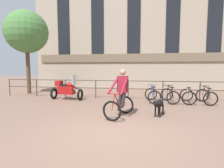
# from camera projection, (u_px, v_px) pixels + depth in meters

# --- Properties ---
(ground_plane) EXTENTS (60.00, 60.00, 0.00)m
(ground_plane) POSITION_uv_depth(u_px,v_px,m) (113.00, 133.00, 4.71)
(ground_plane) COLOR #7A5B4C
(canal_railing) EXTENTS (15.05, 0.05, 1.05)m
(canal_railing) POSITION_uv_depth(u_px,v_px,m) (128.00, 86.00, 9.75)
(canal_railing) COLOR #2D2B28
(canal_railing) RESTS_ON ground_plane
(building_facade) EXTENTS (18.00, 0.72, 10.75)m
(building_facade) POSITION_uv_depth(u_px,v_px,m) (134.00, 26.00, 15.00)
(building_facade) COLOR gray
(building_facade) RESTS_ON ground_plane
(cyclist_with_bike) EXTENTS (1.01, 1.32, 1.70)m
(cyclist_with_bike) POSITION_uv_depth(u_px,v_px,m) (121.00, 95.00, 6.27)
(cyclist_with_bike) COLOR black
(cyclist_with_bike) RESTS_ON ground_plane
(dog) EXTENTS (0.49, 0.99, 0.63)m
(dog) POSITION_uv_depth(u_px,v_px,m) (159.00, 104.00, 6.26)
(dog) COLOR black
(dog) RESTS_ON ground_plane
(parked_motorcycle) EXTENTS (1.78, 0.79, 1.35)m
(parked_motorcycle) POSITION_uv_depth(u_px,v_px,m) (66.00, 89.00, 9.55)
(parked_motorcycle) COLOR black
(parked_motorcycle) RESTS_ON ground_plane
(parked_bicycle_near_lamp) EXTENTS (0.78, 1.18, 0.86)m
(parked_bicycle_near_lamp) POSITION_uv_depth(u_px,v_px,m) (153.00, 95.00, 8.92)
(parked_bicycle_near_lamp) COLOR black
(parked_bicycle_near_lamp) RESTS_ON ground_plane
(parked_bicycle_mid_left) EXTENTS (0.82, 1.20, 0.86)m
(parked_bicycle_mid_left) POSITION_uv_depth(u_px,v_px,m) (170.00, 95.00, 8.77)
(parked_bicycle_mid_left) COLOR black
(parked_bicycle_mid_left) RESTS_ON ground_plane
(parked_bicycle_mid_right) EXTENTS (0.78, 1.18, 0.86)m
(parked_bicycle_mid_right) POSITION_uv_depth(u_px,v_px,m) (188.00, 96.00, 8.63)
(parked_bicycle_mid_right) COLOR black
(parked_bicycle_mid_right) RESTS_ON ground_plane
(parked_bicycle_far_end) EXTENTS (0.68, 1.12, 0.86)m
(parked_bicycle_far_end) POSITION_uv_depth(u_px,v_px,m) (206.00, 96.00, 8.48)
(parked_bicycle_far_end) COLOR black
(parked_bicycle_far_end) RESTS_ON ground_plane
(tree_canalside_left) EXTENTS (2.78, 2.78, 5.51)m
(tree_canalside_left) POSITION_uv_depth(u_px,v_px,m) (27.00, 32.00, 11.56)
(tree_canalside_left) COLOR brown
(tree_canalside_left) RESTS_ON ground_plane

